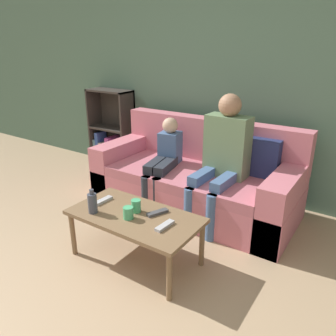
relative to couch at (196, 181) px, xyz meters
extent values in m
plane|color=tan|center=(0.00, -1.88, -0.29)|extent=(22.00, 22.00, 0.00)
cube|color=#4C6B56|center=(0.00, 0.59, 1.01)|extent=(12.00, 0.06, 2.60)
cube|color=#D1707F|center=(-0.01, -0.05, -0.13)|extent=(2.03, 0.89, 0.33)
cube|color=#C06775|center=(-0.01, -0.14, 0.09)|extent=(1.59, 0.71, 0.10)
cube|color=#D1707F|center=(-0.01, 0.31, 0.36)|extent=(2.03, 0.18, 0.45)
cube|color=#D1707F|center=(-0.91, -0.05, 0.00)|extent=(0.22, 0.89, 0.59)
cube|color=#D1707F|center=(0.90, -0.05, 0.00)|extent=(0.22, 0.89, 0.59)
cube|color=navy|center=(0.59, 0.16, 0.32)|extent=(0.36, 0.12, 0.36)
cube|color=#332D28|center=(-1.82, 0.41, 0.23)|extent=(0.02, 0.28, 1.05)
cube|color=#332D28|center=(-1.24, 0.41, 0.23)|extent=(0.02, 0.28, 1.05)
cube|color=#332D28|center=(-1.53, 0.54, 0.23)|extent=(0.61, 0.02, 1.05)
cube|color=#332D28|center=(-1.53, 0.41, -0.28)|extent=(0.61, 0.28, 0.02)
cube|color=#332D28|center=(-1.53, 0.41, 0.26)|extent=(0.56, 0.28, 0.02)
cube|color=#332D28|center=(-1.53, 0.41, 0.75)|extent=(0.61, 0.28, 0.02)
cube|color=#6699A8|center=(-1.79, 0.39, -0.10)|extent=(0.04, 0.16, 0.34)
cube|color=#33519E|center=(-1.73, 0.39, -0.04)|extent=(0.06, 0.18, 0.44)
cube|color=beige|center=(-1.66, 0.40, -0.11)|extent=(0.07, 0.19, 0.31)
cube|color=#6699A8|center=(-1.59, 0.40, -0.12)|extent=(0.05, 0.19, 0.29)
cube|color=#993D84|center=(-1.52, 0.40, -0.06)|extent=(0.07, 0.23, 0.41)
cube|color=#993D84|center=(-1.45, 0.40, -0.09)|extent=(0.05, 0.20, 0.35)
cube|color=#33519E|center=(-1.39, 0.39, -0.12)|extent=(0.06, 0.16, 0.29)
cube|color=#232328|center=(-1.34, 0.40, -0.12)|extent=(0.04, 0.23, 0.29)
cylinder|color=brown|center=(-0.40, -1.27, -0.11)|extent=(0.04, 0.04, 0.37)
cylinder|color=brown|center=(0.52, -1.27, -0.11)|extent=(0.04, 0.04, 0.37)
cylinder|color=brown|center=(-0.40, -0.83, -0.11)|extent=(0.04, 0.04, 0.37)
cylinder|color=brown|center=(0.52, -0.83, -0.11)|extent=(0.04, 0.04, 0.37)
cube|color=brown|center=(0.06, -1.05, 0.09)|extent=(1.00, 0.53, 0.03)
cylinder|color=#476693|center=(0.20, -0.47, -0.08)|extent=(0.09, 0.09, 0.43)
cylinder|color=#476693|center=(0.42, -0.48, -0.08)|extent=(0.09, 0.09, 0.43)
cube|color=#476693|center=(0.20, -0.24, 0.18)|extent=(0.11, 0.40, 0.09)
cube|color=#476693|center=(0.43, -0.25, 0.18)|extent=(0.11, 0.40, 0.09)
cube|color=#66845B|center=(0.32, -0.01, 0.42)|extent=(0.41, 0.21, 0.57)
sphere|color=#A87A5B|center=(0.32, -0.01, 0.80)|extent=(0.21, 0.21, 0.21)
cylinder|color=#282D38|center=(-0.28, -0.47, -0.08)|extent=(0.11, 0.11, 0.43)
cylinder|color=#282D38|center=(-0.17, -0.45, -0.08)|extent=(0.11, 0.11, 0.43)
cube|color=#282D38|center=(-0.33, -0.24, 0.18)|extent=(0.17, 0.41, 0.09)
cube|color=#282D38|center=(-0.22, -0.22, 0.18)|extent=(0.17, 0.41, 0.09)
cube|color=#476693|center=(-0.32, 0.00, 0.30)|extent=(0.24, 0.24, 0.32)
sphere|color=#D1A889|center=(-0.32, 0.00, 0.53)|extent=(0.16, 0.16, 0.16)
cylinder|color=#4CB77A|center=(0.06, -1.12, 0.15)|extent=(0.08, 0.08, 0.09)
cylinder|color=#4CB77A|center=(0.04, -1.01, 0.16)|extent=(0.07, 0.07, 0.10)
cube|color=#47474C|center=(0.20, -0.95, 0.12)|extent=(0.11, 0.18, 0.02)
cube|color=#B7B7BC|center=(-0.29, -1.03, 0.12)|extent=(0.05, 0.17, 0.02)
cube|color=#B7B7BC|center=(0.35, -1.07, 0.12)|extent=(0.06, 0.17, 0.02)
cylinder|color=#424756|center=(-0.22, -1.20, 0.18)|extent=(0.07, 0.07, 0.15)
cylinder|color=#424756|center=(-0.22, -1.20, 0.28)|extent=(0.03, 0.03, 0.04)
camera|label=1|loc=(1.48, -2.72, 1.31)|focal=35.00mm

